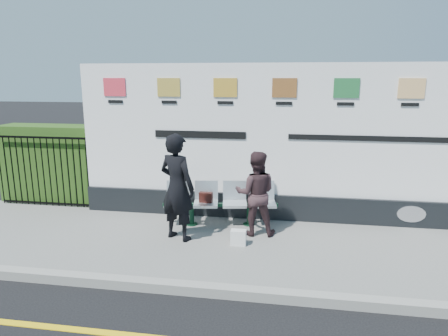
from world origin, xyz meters
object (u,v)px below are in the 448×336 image
woman_left (177,187)px  billboard (282,154)px  woman_right (256,193)px  bench (220,213)px

woman_left → billboard: bearing=-119.5°
woman_left → woman_right: bearing=-138.6°
billboard → bench: (-1.12, -0.55, -1.08)m
billboard → bench: 1.65m
woman_right → billboard: bearing=-120.5°
woman_left → woman_right: size_ratio=1.23×
bench → woman_left: size_ratio=1.12×
billboard → woman_left: bearing=-142.8°
bench → woman_left: (-0.61, -0.76, 0.70)m
bench → woman_right: 0.93m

